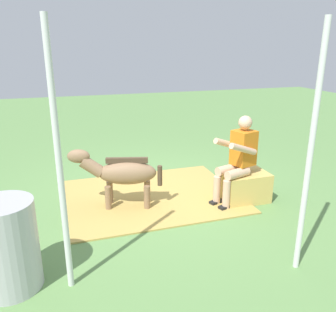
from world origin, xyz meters
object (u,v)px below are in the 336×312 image
pony_standing (121,173)px  water_barrel (7,246)px  tent_pole_left (310,155)px  tent_pole_right (59,165)px  hay_bale (244,186)px  person_seated (238,157)px

pony_standing → water_barrel: size_ratio=1.44×
pony_standing → water_barrel: 1.99m
pony_standing → tent_pole_left: bearing=127.0°
tent_pole_right → water_barrel: bearing=-15.7°
tent_pole_right → tent_pole_left: bearing=169.6°
hay_bale → person_seated: size_ratio=0.53×
tent_pole_left → pony_standing: bearing=-53.0°
hay_bale → tent_pole_right: tent_pole_right is taller
pony_standing → tent_pole_left: size_ratio=0.52×
tent_pole_left → hay_bale: bearing=-100.3°
hay_bale → tent_pole_left: bearing=79.7°
hay_bale → pony_standing: size_ratio=0.54×
person_seated → tent_pole_right: 2.83m
pony_standing → tent_pole_left: 2.64m
hay_bale → tent_pole_left: size_ratio=0.28×
hay_bale → pony_standing: bearing=-10.2°
water_barrel → tent_pole_left: 3.07m
hay_bale → water_barrel: (3.21, 1.10, 0.23)m
pony_standing → water_barrel: (1.38, 1.43, -0.08)m
person_seated → water_barrel: bearing=19.3°
hay_bale → person_seated: person_seated is taller
tent_pole_left → person_seated: bearing=-95.2°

